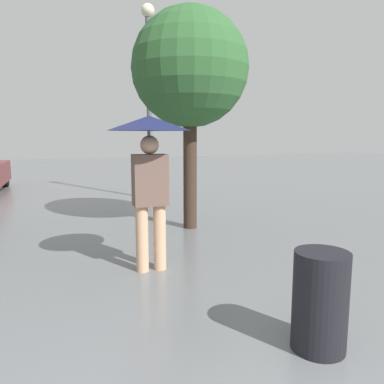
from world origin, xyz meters
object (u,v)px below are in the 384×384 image
at_px(pedestrian, 150,153).
at_px(trash_bin, 320,301).
at_px(tree, 190,70).
at_px(street_lamp, 149,80).

xyz_separation_m(pedestrian, trash_bin, (0.88, -2.24, -1.11)).
bearing_deg(pedestrian, tree, 58.61).
bearing_deg(street_lamp, trash_bin, -92.81).
xyz_separation_m(tree, trash_bin, (-0.33, -4.23, -2.50)).
xyz_separation_m(street_lamp, trash_bin, (-0.38, -7.77, -2.80)).
height_order(pedestrian, tree, tree).
xyz_separation_m(tree, street_lamp, (0.05, 3.54, 0.29)).
height_order(pedestrian, street_lamp, street_lamp).
bearing_deg(pedestrian, street_lamp, 77.11).
distance_m(street_lamp, trash_bin, 8.27).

